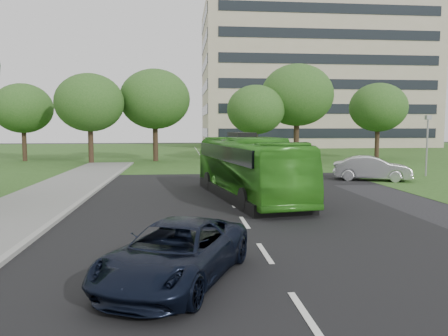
% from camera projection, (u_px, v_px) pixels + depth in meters
% --- Properties ---
extents(ground, '(160.00, 160.00, 0.00)m').
position_uv_depth(ground, '(238.00, 213.00, 18.39)').
color(ground, black).
rests_on(ground, ground).
extents(street_surfaces, '(120.00, 120.00, 0.15)m').
position_uv_depth(street_surfaces, '(203.00, 165.00, 40.89)').
color(street_surfaces, black).
rests_on(street_surfaces, ground).
extents(office_building, '(40.10, 20.10, 25.00)m').
position_uv_depth(office_building, '(312.00, 78.00, 80.72)').
color(office_building, tan).
rests_on(office_building, ground).
extents(tree_park_a, '(6.51, 6.51, 8.65)m').
position_uv_depth(tree_park_a, '(90.00, 103.00, 41.54)').
color(tree_park_a, black).
rests_on(tree_park_a, ground).
extents(tree_park_b, '(7.26, 7.26, 9.52)m').
position_uv_depth(tree_park_b, '(155.00, 99.00, 45.01)').
color(tree_park_b, black).
rests_on(tree_park_b, ground).
extents(tree_park_c, '(5.89, 5.89, 7.83)m').
position_uv_depth(tree_park_c, '(256.00, 110.00, 44.46)').
color(tree_park_c, black).
rests_on(tree_park_c, ground).
extents(tree_park_d, '(7.74, 7.74, 10.24)m').
position_uv_depth(tree_park_d, '(297.00, 95.00, 46.51)').
color(tree_park_d, black).
rests_on(tree_park_d, ground).
extents(tree_park_e, '(6.29, 6.29, 8.39)m').
position_uv_depth(tree_park_e, '(378.00, 108.00, 48.15)').
color(tree_park_e, black).
rests_on(tree_park_e, ground).
extents(tree_park_f, '(6.03, 6.03, 8.05)m').
position_uv_depth(tree_park_f, '(23.00, 108.00, 45.07)').
color(tree_park_f, black).
rests_on(tree_park_f, ground).
extents(bus, '(4.43, 11.36, 3.09)m').
position_uv_depth(bus, '(248.00, 168.00, 21.99)').
color(bus, '#358D20').
rests_on(bus, ground).
extents(sedan, '(5.28, 3.45, 1.65)m').
position_uv_depth(sedan, '(372.00, 168.00, 29.22)').
color(sedan, silver).
rests_on(sedan, ground).
extents(suv, '(4.14, 5.51, 1.39)m').
position_uv_depth(suv, '(176.00, 252.00, 10.16)').
color(suv, black).
rests_on(suv, ground).
extents(camera_pole, '(0.42, 0.37, 4.41)m').
position_uv_depth(camera_pole, '(427.00, 137.00, 31.50)').
color(camera_pole, gray).
rests_on(camera_pole, ground).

